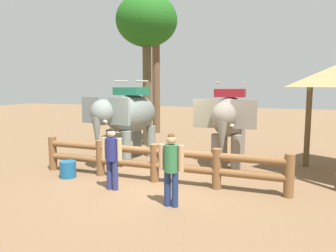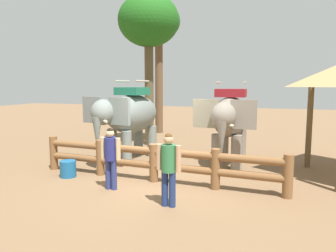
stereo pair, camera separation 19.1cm
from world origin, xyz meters
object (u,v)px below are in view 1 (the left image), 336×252
Objects in this scene: elephant_near_left at (128,116)px; tree_back_center at (147,23)px; feed_bucket at (68,169)px; log_fence at (154,160)px; tourist_woman_in_black at (171,164)px; tourist_man_in_blue at (112,154)px; elephant_center at (229,119)px; tree_far_left at (156,26)px.

elephant_near_left is 4.78m from tree_back_center.
log_fence is at bearing 8.71° from feed_bucket.
log_fence is 4.40× the size of tourist_woman_in_black.
feed_bucket is (-1.73, 0.59, -0.68)m from tourist_man_in_blue.
tree_far_left is at bearing 127.24° from elephant_center.
tree_far_left is at bearing 109.36° from log_fence.
elephant_near_left is at bearing -174.36° from elephant_center.
log_fence is at bearing -50.17° from elephant_near_left.
tourist_woman_in_black is at bearing -100.24° from elephant_center.
log_fence is 15.09× the size of feed_bucket.
tourist_woman_in_black reaches higher than tourist_man_in_blue.
tree_far_left is (-4.03, 10.30, 4.82)m from tourist_woman_in_black.
elephant_center is 4.15m from tourist_woman_in_black.
tourist_man_in_blue is 0.23× the size of tree_far_left.
tree_far_left reaches higher than tourist_woman_in_black.
elephant_near_left is 2.92m from feed_bucket.
elephant_near_left is 2.11× the size of tourist_man_in_blue.
tree_far_left is (-2.26, 9.65, 4.84)m from tourist_man_in_blue.
tree_back_center is (-3.17, 6.73, 4.31)m from tourist_woman_in_black.
elephant_center is 1.96× the size of tourist_woman_in_black.
elephant_near_left is at bearing 107.19° from tourist_man_in_blue.
tree_far_left is at bearing 93.33° from feed_bucket.
tree_back_center is at bearing 115.20° from tourist_woman_in_black.
feed_bucket is at bearing -86.67° from tree_far_left.
elephant_near_left is 7.05× the size of feed_bucket.
elephant_near_left reaches higher than tourist_man_in_blue.
tree_back_center is at bearing 145.37° from elephant_center.
log_fence is 1.10× the size of tree_back_center.
log_fence is 4.52× the size of tourist_man_in_blue.
log_fence is 1.29m from tourist_man_in_blue.
elephant_near_left is 3.46m from elephant_center.
elephant_near_left is at bearing 72.31° from feed_bucket.
tourist_woman_in_black is 8.60m from tree_back_center.
tourist_man_in_blue is 3.34× the size of feed_bucket.
log_fence is 1.92m from tourist_woman_in_black.
tree_far_left is 3.70m from tree_back_center.
log_fence is 2.14× the size of elephant_near_left.
log_fence is 7.25m from tree_back_center.
elephant_near_left is at bearing 129.83° from log_fence.
tourist_man_in_blue is at bearing -72.81° from elephant_near_left.
feed_bucket is at bearing -93.45° from tree_back_center.
elephant_center is at bearing 53.70° from tourist_man_in_blue.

